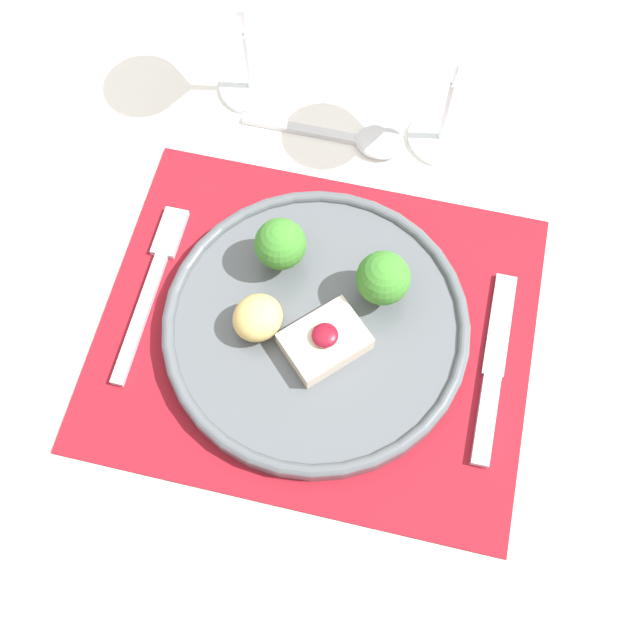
{
  "coord_description": "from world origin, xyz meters",
  "views": [
    {
      "loc": [
        0.06,
        -0.26,
        1.42
      ],
      "look_at": [
        0.0,
        0.0,
        0.79
      ],
      "focal_mm": 42.0,
      "sensor_mm": 36.0,
      "label": 1
    }
  ],
  "objects_px": {
    "dinner_plate": "(320,319)",
    "wine_glass_far": "(242,11)",
    "spoon": "(363,139)",
    "knife": "(492,379)",
    "wine_glass_near": "(459,62)",
    "fork": "(154,279)"
  },
  "relations": [
    {
      "from": "knife",
      "to": "spoon",
      "type": "xyz_separation_m",
      "value": [
        -0.17,
        0.24,
        0.0
      ]
    },
    {
      "from": "fork",
      "to": "wine_glass_near",
      "type": "bearing_deg",
      "value": 45.97
    },
    {
      "from": "knife",
      "to": "wine_glass_near",
      "type": "xyz_separation_m",
      "value": [
        -0.09,
        0.26,
        0.11
      ]
    },
    {
      "from": "wine_glass_far",
      "to": "dinner_plate",
      "type": "bearing_deg",
      "value": -62.33
    },
    {
      "from": "wine_glass_near",
      "to": "wine_glass_far",
      "type": "xyz_separation_m",
      "value": [
        -0.21,
        0.02,
        -0.01
      ]
    },
    {
      "from": "fork",
      "to": "wine_glass_near",
      "type": "height_order",
      "value": "wine_glass_near"
    },
    {
      "from": "dinner_plate",
      "to": "spoon",
      "type": "distance_m",
      "value": 0.22
    },
    {
      "from": "fork",
      "to": "knife",
      "type": "height_order",
      "value": "knife"
    },
    {
      "from": "wine_glass_near",
      "to": "wine_glass_far",
      "type": "relative_size",
      "value": 1.04
    },
    {
      "from": "wine_glass_near",
      "to": "spoon",
      "type": "bearing_deg",
      "value": -163.96
    },
    {
      "from": "dinner_plate",
      "to": "knife",
      "type": "height_order",
      "value": "dinner_plate"
    },
    {
      "from": "knife",
      "to": "wine_glass_near",
      "type": "height_order",
      "value": "wine_glass_near"
    },
    {
      "from": "dinner_plate",
      "to": "wine_glass_far",
      "type": "relative_size",
      "value": 1.87
    },
    {
      "from": "fork",
      "to": "knife",
      "type": "relative_size",
      "value": 1.0
    },
    {
      "from": "fork",
      "to": "spoon",
      "type": "distance_m",
      "value": 0.27
    },
    {
      "from": "dinner_plate",
      "to": "spoon",
      "type": "relative_size",
      "value": 1.64
    },
    {
      "from": "knife",
      "to": "spoon",
      "type": "distance_m",
      "value": 0.29
    },
    {
      "from": "fork",
      "to": "wine_glass_far",
      "type": "xyz_separation_m",
      "value": [
        0.03,
        0.25,
        0.11
      ]
    },
    {
      "from": "spoon",
      "to": "wine_glass_near",
      "type": "bearing_deg",
      "value": 17.11
    },
    {
      "from": "dinner_plate",
      "to": "wine_glass_far",
      "type": "distance_m",
      "value": 0.31
    },
    {
      "from": "dinner_plate",
      "to": "wine_glass_far",
      "type": "height_order",
      "value": "wine_glass_far"
    },
    {
      "from": "knife",
      "to": "wine_glass_far",
      "type": "height_order",
      "value": "wine_glass_far"
    }
  ]
}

